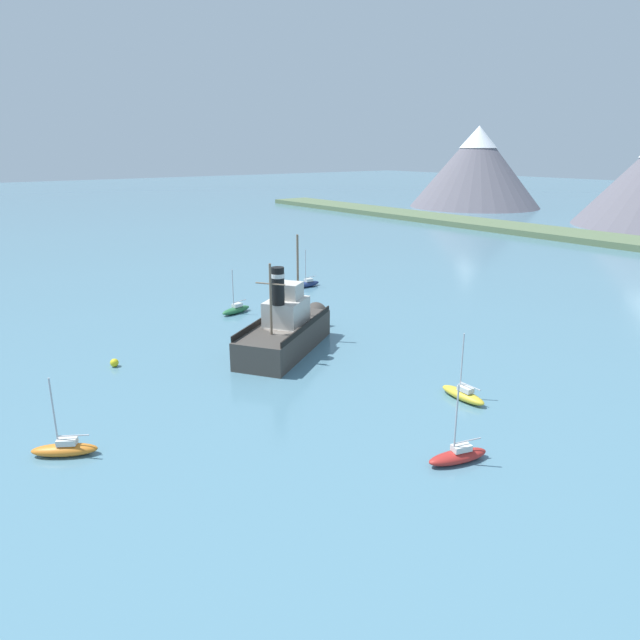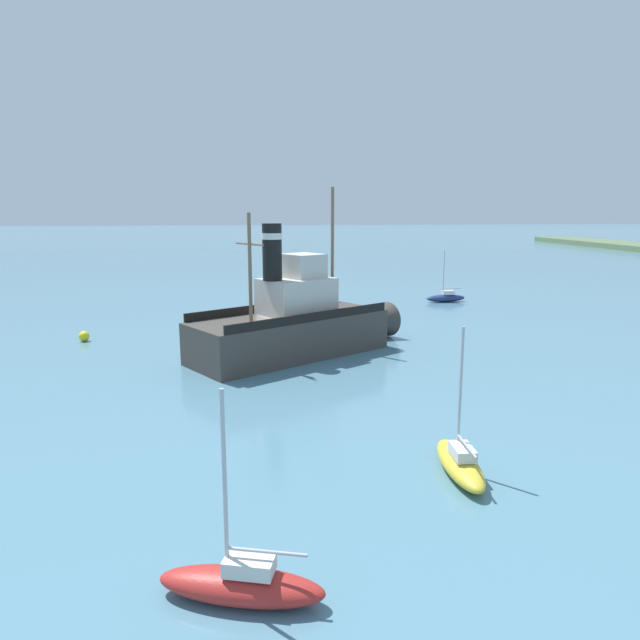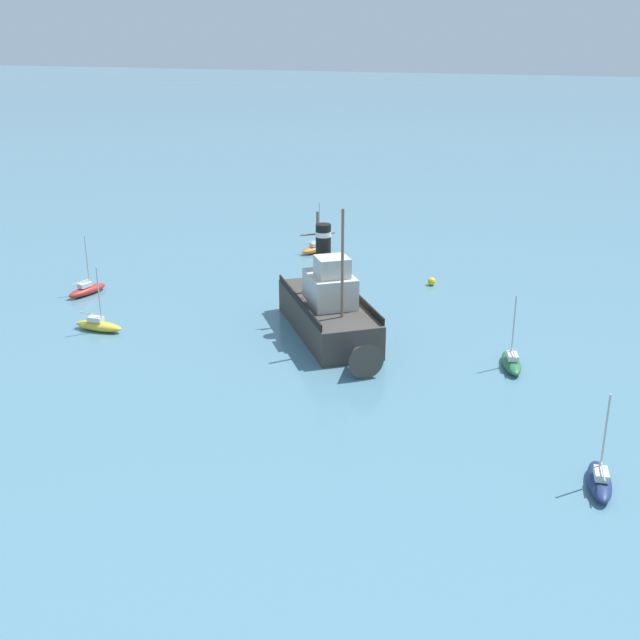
# 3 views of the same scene
# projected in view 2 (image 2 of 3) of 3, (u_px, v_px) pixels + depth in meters

# --- Properties ---
(ground_plane) EXTENTS (600.00, 600.00, 0.00)m
(ground_plane) POSITION_uv_depth(u_px,v_px,m) (279.00, 360.00, 33.03)
(ground_plane) COLOR teal
(old_tugboat) EXTENTS (10.69, 13.91, 9.90)m
(old_tugboat) POSITION_uv_depth(u_px,v_px,m) (298.00, 324.00, 34.01)
(old_tugboat) COLOR #423D38
(old_tugboat) RESTS_ON ground
(sailboat_yellow) EXTENTS (3.85, 1.28, 4.90)m
(sailboat_yellow) POSITION_uv_depth(u_px,v_px,m) (460.00, 462.00, 18.62)
(sailboat_yellow) COLOR gold
(sailboat_yellow) RESTS_ON ground
(sailboat_navy) EXTENTS (1.38, 3.87, 4.90)m
(sailboat_navy) POSITION_uv_depth(u_px,v_px,m) (446.00, 297.00, 53.74)
(sailboat_navy) COLOR navy
(sailboat_navy) RESTS_ON ground
(sailboat_red) EXTENTS (2.10, 3.96, 4.90)m
(sailboat_red) POSITION_uv_depth(u_px,v_px,m) (242.00, 583.00, 12.60)
(sailboat_red) COLOR #B22823
(sailboat_red) RESTS_ON ground
(sailboat_green) EXTENTS (1.95, 3.95, 4.90)m
(sailboat_green) POSITION_uv_depth(u_px,v_px,m) (310.00, 310.00, 47.11)
(sailboat_green) COLOR #286B3D
(sailboat_green) RESTS_ON ground
(mooring_buoy) EXTENTS (0.68, 0.68, 0.68)m
(mooring_buoy) POSITION_uv_depth(u_px,v_px,m) (84.00, 336.00, 37.61)
(mooring_buoy) COLOR yellow
(mooring_buoy) RESTS_ON ground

